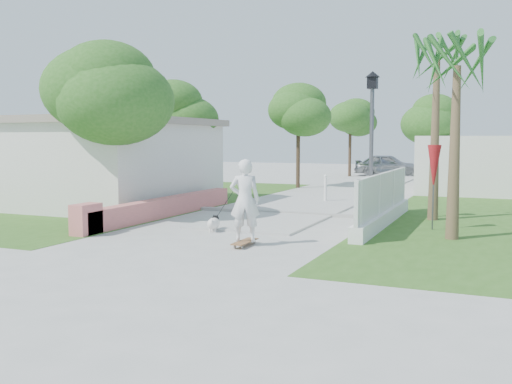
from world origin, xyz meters
The scene contains 21 objects.
ground centered at (0.00, 0.00, 0.00)m, with size 90.00×90.00×0.00m, color #B7B7B2.
path_strip centered at (0.00, 20.00, 0.03)m, with size 3.20×36.00×0.06m, color #B7B7B2.
curb centered at (0.00, 6.00, 0.05)m, with size 6.50×0.25×0.10m, color #999993.
grass_left centered at (-7.00, 8.00, 0.01)m, with size 8.00×20.00×0.01m, color #315C1D.
pink_wall centered at (-3.30, 3.55, 0.31)m, with size 0.45×8.20×0.80m.
house_left centered at (-8.00, 6.00, 1.64)m, with size 8.40×7.40×3.23m.
lattice_fence centered at (3.40, 5.00, 0.54)m, with size 0.35×7.00×1.50m.
building_right centered at (6.00, 18.00, 1.30)m, with size 6.00×8.00×2.60m, color silver.
street_lamp centered at (2.90, 5.50, 2.43)m, with size 0.44×0.44×4.44m.
bollard centered at (0.20, 10.00, 0.58)m, with size 0.14×0.14×1.09m.
patio_umbrella centered at (4.80, 4.50, 1.69)m, with size 0.36×0.36×2.30m.
tree_left_near centered at (-4.48, 2.98, 3.82)m, with size 3.60×3.60×5.28m.
tree_left_mid centered at (-5.48, 8.48, 3.50)m, with size 3.20×3.20×4.85m.
tree_path_left centered at (-2.98, 15.98, 3.82)m, with size 3.40×3.40×5.23m.
tree_path_right centered at (3.22, 19.98, 3.49)m, with size 3.00×3.00×4.79m.
tree_path_far centered at (-2.78, 25.98, 3.82)m, with size 3.20×3.20×5.17m.
palm_far centered at (4.60, 6.50, 4.48)m, with size 1.80×1.80×5.30m.
palm_near centered at (5.40, 3.20, 3.95)m, with size 1.80×1.80×4.70m.
skateboarder centered at (0.36, 1.09, 0.87)m, with size 2.00×2.25×2.00m.
dog centered at (-0.51, 1.93, 0.24)m, with size 0.39×0.63×0.44m.
parked_car centered at (-0.51, 27.30, 0.74)m, with size 1.76×4.37×1.49m, color #AFB1B8.
Camera 1 is at (6.42, -11.40, 2.44)m, focal length 40.00 mm.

